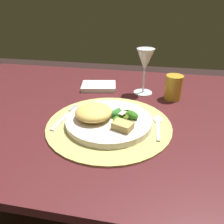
% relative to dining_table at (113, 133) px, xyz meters
% --- Properties ---
extents(dining_table, '(1.48, 0.88, 0.72)m').
position_rel_dining_table_xyz_m(dining_table, '(0.00, 0.00, 0.00)').
color(dining_table, '#4C1C1F').
rests_on(dining_table, ground).
extents(placemat, '(0.39, 0.39, 0.01)m').
position_rel_dining_table_xyz_m(placemat, '(0.01, -0.12, 0.11)').
color(placemat, tan).
rests_on(placemat, dining_table).
extents(dinner_plate, '(0.26, 0.26, 0.02)m').
position_rel_dining_table_xyz_m(dinner_plate, '(0.01, -0.12, 0.12)').
color(dinner_plate, silver).
rests_on(dinner_plate, placemat).
extents(pasta_serving, '(0.12, 0.12, 0.04)m').
position_rel_dining_table_xyz_m(pasta_serving, '(-0.04, -0.12, 0.15)').
color(pasta_serving, '#EAC25E').
rests_on(pasta_serving, dinner_plate).
extents(salad_greens, '(0.10, 0.09, 0.03)m').
position_rel_dining_table_xyz_m(salad_greens, '(0.05, -0.10, 0.14)').
color(salad_greens, '#2E6616').
rests_on(salad_greens, dinner_plate).
extents(bread_piece, '(0.06, 0.06, 0.02)m').
position_rel_dining_table_xyz_m(bread_piece, '(0.06, -0.17, 0.14)').
color(bread_piece, tan).
rests_on(bread_piece, dinner_plate).
extents(fork, '(0.03, 0.17, 0.00)m').
position_rel_dining_table_xyz_m(fork, '(-0.14, -0.11, 0.11)').
color(fork, silver).
rests_on(fork, placemat).
extents(spoon, '(0.03, 0.14, 0.01)m').
position_rel_dining_table_xyz_m(spoon, '(0.16, -0.09, 0.11)').
color(spoon, silver).
rests_on(spoon, placemat).
extents(napkin, '(0.16, 0.13, 0.02)m').
position_rel_dining_table_xyz_m(napkin, '(-0.10, 0.17, 0.11)').
color(napkin, white).
rests_on(napkin, dining_table).
extents(wine_glass, '(0.08, 0.08, 0.18)m').
position_rel_dining_table_xyz_m(wine_glass, '(0.09, 0.16, 0.23)').
color(wine_glass, silver).
rests_on(wine_glass, dining_table).
extents(amber_tumbler, '(0.07, 0.07, 0.09)m').
position_rel_dining_table_xyz_m(amber_tumbler, '(0.21, 0.12, 0.15)').
color(amber_tumbler, gold).
rests_on(amber_tumbler, dining_table).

